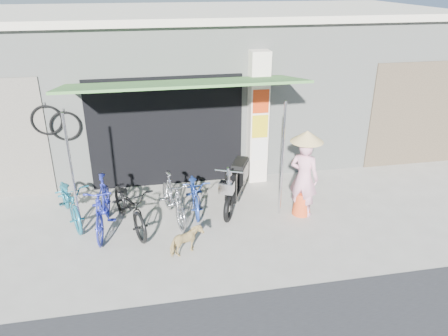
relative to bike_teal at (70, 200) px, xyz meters
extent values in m
plane|color=#A19B91|center=(3.21, -1.28, -0.45)|extent=(80.00, 80.00, 0.00)
cube|color=gray|center=(3.21, 3.82, 1.30)|extent=(12.00, 5.00, 3.50)
cube|color=beige|center=(3.21, 3.82, 3.13)|extent=(12.30, 5.30, 0.16)
cube|color=black|center=(2.01, 1.30, 0.80)|extent=(3.40, 0.06, 2.50)
cube|color=black|center=(2.01, 1.31, 0.10)|extent=(3.06, 0.04, 1.10)
torus|color=black|center=(-0.09, 1.26, 1.10)|extent=(0.65, 0.05, 0.65)
cylinder|color=silver|center=(-0.09, 1.28, 1.42)|extent=(0.02, 0.02, 0.12)
torus|color=black|center=(-0.44, 1.26, 1.25)|extent=(0.65, 0.05, 0.65)
cylinder|color=silver|center=(-0.44, 1.28, 1.57)|extent=(0.02, 0.02, 0.12)
cube|color=silver|center=(4.06, 1.17, 1.05)|extent=(0.42, 0.42, 3.00)
cube|color=#BC310E|center=(4.06, 0.95, 1.50)|extent=(0.36, 0.02, 0.52)
cube|color=gold|center=(4.06, 0.95, 0.93)|extent=(0.36, 0.02, 0.52)
cube|color=silver|center=(4.06, 0.95, 0.37)|extent=(0.36, 0.02, 0.50)
cube|color=#3A6A2F|center=(2.31, 0.37, 2.10)|extent=(4.60, 1.88, 0.35)
cylinder|color=silver|center=(0.21, -0.53, 0.73)|extent=(0.05, 0.05, 2.36)
cylinder|color=silver|center=(4.11, -0.53, 0.73)|extent=(0.05, 0.05, 2.36)
cube|color=brown|center=(8.21, 1.31, 0.85)|extent=(2.60, 0.06, 2.60)
imported|color=#1B667C|center=(0.00, 0.00, 0.00)|extent=(1.13, 1.82, 0.90)
imported|color=navy|center=(0.65, -0.49, 0.06)|extent=(0.59, 1.74, 1.03)
imported|color=black|center=(1.14, -0.48, 0.02)|extent=(1.17, 1.88, 0.93)
imported|color=#9B9A9F|center=(1.98, -0.37, 0.02)|extent=(0.74, 1.62, 0.94)
imported|color=#2341A0|center=(2.45, -0.01, -0.06)|extent=(0.57, 1.52, 0.79)
imported|color=tan|center=(2.09, -1.57, -0.20)|extent=(0.66, 0.54, 0.51)
torus|color=black|center=(3.03, -0.63, -0.17)|extent=(0.32, 0.54, 0.56)
torus|color=black|center=(3.60, 0.61, -0.17)|extent=(0.32, 0.54, 0.56)
cube|color=black|center=(3.31, -0.01, -0.09)|extent=(0.63, 1.00, 0.10)
cube|color=black|center=(3.46, 0.33, 0.14)|extent=(0.49, 0.64, 0.36)
cube|color=black|center=(3.46, 0.33, 0.36)|extent=(0.47, 0.63, 0.09)
cube|color=black|center=(3.11, -0.44, 0.20)|extent=(0.25, 0.19, 0.59)
cylinder|color=silver|center=(3.04, -0.60, 0.62)|extent=(0.51, 0.26, 0.03)
cube|color=silver|center=(2.96, -0.77, 0.37)|extent=(0.33, 0.30, 0.21)
imported|color=#D08CA0|center=(4.54, -0.61, 0.35)|extent=(0.69, 0.67, 1.60)
cone|color=#C9441C|center=(4.54, -0.61, -0.22)|extent=(0.38, 0.38, 0.46)
cone|color=#D7B674|center=(4.54, -0.61, 1.22)|extent=(0.64, 0.64, 0.22)
camera|label=1|loc=(1.54, -7.94, 4.04)|focal=35.00mm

